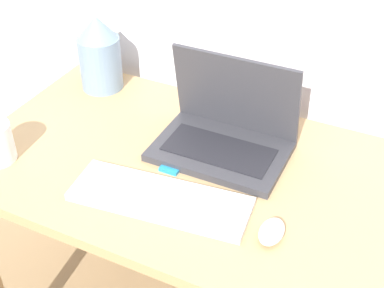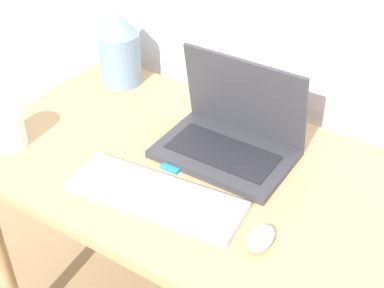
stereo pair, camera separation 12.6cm
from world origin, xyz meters
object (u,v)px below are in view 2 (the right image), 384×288
object	(u,v)px
mouse	(260,238)
vase	(119,49)
mp3_player	(174,165)
mug	(6,129)
keyboard	(156,196)
laptop	(232,133)

from	to	relation	value
mouse	vase	bearing A→B (deg)	150.87
vase	mp3_player	world-z (taller)	vase
mp3_player	mug	world-z (taller)	mug
mouse	vase	size ratio (longest dim) A/B	0.37
keyboard	mug	world-z (taller)	mug
vase	mp3_player	distance (m)	0.48
laptop	mug	xyz separation A→B (m)	(-0.51, -0.30, -0.00)
laptop	mouse	size ratio (longest dim) A/B	3.95
laptop	vase	distance (m)	0.49
mouse	mp3_player	world-z (taller)	mouse
laptop	keyboard	world-z (taller)	laptop
laptop	mp3_player	bearing A→B (deg)	-122.42
keyboard	mouse	size ratio (longest dim) A/B	5.05
keyboard	vase	distance (m)	0.58
mouse	mug	bearing A→B (deg)	-176.39
mouse	mp3_player	size ratio (longest dim) A/B	1.55
mouse	mp3_player	distance (m)	0.32
laptop	mug	world-z (taller)	laptop
mouse	vase	world-z (taller)	vase
keyboard	vase	size ratio (longest dim) A/B	1.87
mp3_player	mug	distance (m)	0.45
laptop	keyboard	size ratio (longest dim) A/B	0.78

